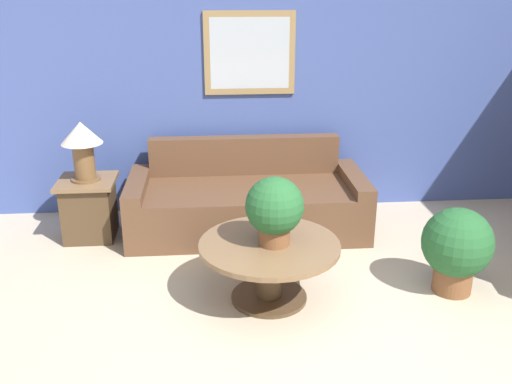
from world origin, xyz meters
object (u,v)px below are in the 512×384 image
(couch_main, at_px, (247,202))
(coffee_table, at_px, (269,259))
(table_lamp, at_px, (82,143))
(potted_plant_on_table, at_px, (274,209))
(side_table, at_px, (89,208))
(potted_plant_floor, at_px, (457,246))

(couch_main, height_order, coffee_table, couch_main)
(table_lamp, distance_m, potted_plant_on_table, 2.09)
(coffee_table, bearing_deg, potted_plant_on_table, -16.84)
(side_table, xyz_separation_m, table_lamp, (0.00, 0.00, 0.65))
(coffee_table, height_order, table_lamp, table_lamp)
(couch_main, distance_m, potted_plant_floor, 2.05)
(couch_main, bearing_deg, side_table, -177.76)
(side_table, xyz_separation_m, potted_plant_floor, (3.07, -1.28, 0.10))
(coffee_table, distance_m, side_table, 2.05)
(table_lamp, relative_size, potted_plant_floor, 0.79)
(couch_main, xyz_separation_m, table_lamp, (-1.51, -0.06, 0.66))
(table_lamp, bearing_deg, couch_main, 2.24)
(potted_plant_on_table, bearing_deg, couch_main, 94.89)
(coffee_table, bearing_deg, side_table, 141.19)
(table_lamp, bearing_deg, coffee_table, -38.81)
(potted_plant_floor, bearing_deg, coffee_table, -179.88)
(potted_plant_on_table, height_order, potted_plant_floor, potted_plant_on_table)
(coffee_table, xyz_separation_m, potted_plant_floor, (1.47, 0.00, 0.04))
(side_table, xyz_separation_m, potted_plant_on_table, (1.63, -1.29, 0.47))
(potted_plant_floor, bearing_deg, side_table, 157.34)
(side_table, distance_m, table_lamp, 0.65)
(potted_plant_on_table, distance_m, potted_plant_floor, 1.49)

